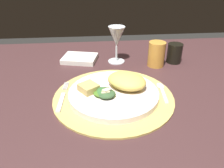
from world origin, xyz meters
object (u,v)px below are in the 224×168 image
dinner_plate (114,93)px  napkin (80,59)px  spoon (162,89)px  dining_table (94,125)px  wine_glass (117,38)px  amber_tumbler (156,54)px  dark_tumbler (174,53)px  fork (62,97)px

dinner_plate → napkin: 0.32m
dinner_plate → napkin: dinner_plate is taller
spoon → napkin: (-0.27, 0.28, 0.00)m
dining_table → spoon: (0.22, -0.00, 0.13)m
dinner_plate → wine_glass: wine_glass is taller
wine_glass → spoon: bearing=-64.6°
dinner_plate → amber_tumbler: size_ratio=2.82×
napkin → dark_tumbler: (0.39, -0.05, 0.03)m
dinner_plate → amber_tumbler: (0.19, 0.22, 0.03)m
dinner_plate → napkin: size_ratio=2.00×
spoon → amber_tumbler: bearing=80.4°
fork → amber_tumbler: bearing=32.1°
fork → dinner_plate: bearing=-1.0°
spoon → napkin: napkin is taller
napkin → wine_glass: wine_glass is taller
fork → dining_table: bearing=12.1°
fork → amber_tumbler: amber_tumbler is taller
dining_table → wine_glass: bearing=67.3°
dinner_plate → fork: 0.16m
dining_table → amber_tumbler: size_ratio=15.00×
dinner_plate → wine_glass: size_ratio=1.86×
dinner_plate → fork: bearing=179.0°
fork → dark_tumbler: (0.43, 0.24, 0.03)m
amber_tumbler → spoon: bearing=-99.6°
spoon → napkin: 0.39m
fork → wine_glass: wine_glass is taller
amber_tumbler → wine_glass: bearing=161.4°
napkin → dark_tumbler: 0.39m
napkin → spoon: bearing=-45.5°
spoon → dining_table: bearing=179.9°
wine_glass → dining_table: bearing=-112.7°
fork → spoon: (0.31, 0.02, 0.00)m
spoon → wine_glass: (-0.12, 0.25, 0.09)m
fork → dark_tumbler: 0.50m
dining_table → wine_glass: wine_glass is taller
dining_table → amber_tumbler: amber_tumbler is taller
dining_table → dinner_plate: size_ratio=5.32×
fork → amber_tumbler: 0.41m
napkin → dining_table: bearing=-80.1°
dark_tumbler → dinner_plate: bearing=-138.2°
wine_glass → fork: bearing=-125.9°
dinner_plate → spoon: size_ratio=2.26×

